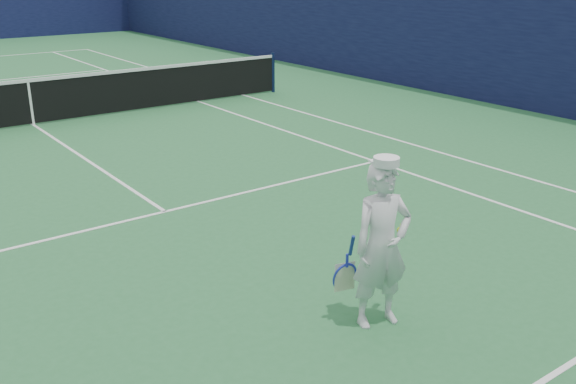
# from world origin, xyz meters

# --- Properties ---
(ground) EXTENTS (80.00, 80.00, 0.00)m
(ground) POSITION_xyz_m (0.00, 0.00, 0.00)
(ground) COLOR #276737
(ground) RESTS_ON ground
(court_markings) EXTENTS (11.03, 23.83, 0.01)m
(court_markings) POSITION_xyz_m (0.00, 0.00, 0.00)
(court_markings) COLOR white
(court_markings) RESTS_ON ground
(windscreen_fence) EXTENTS (20.12, 36.12, 4.00)m
(windscreen_fence) POSITION_xyz_m (0.00, 0.00, 2.00)
(windscreen_fence) COLOR #10133C
(windscreen_fence) RESTS_ON ground
(tennis_net) EXTENTS (12.88, 0.09, 1.07)m
(tennis_net) POSITION_xyz_m (0.00, 0.00, 0.55)
(tennis_net) COLOR #141E4C
(tennis_net) RESTS_ON ground
(tennis_player) EXTENTS (0.74, 0.61, 1.70)m
(tennis_player) POSITION_xyz_m (0.37, -10.35, 0.83)
(tennis_player) COLOR silver
(tennis_player) RESTS_ON ground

